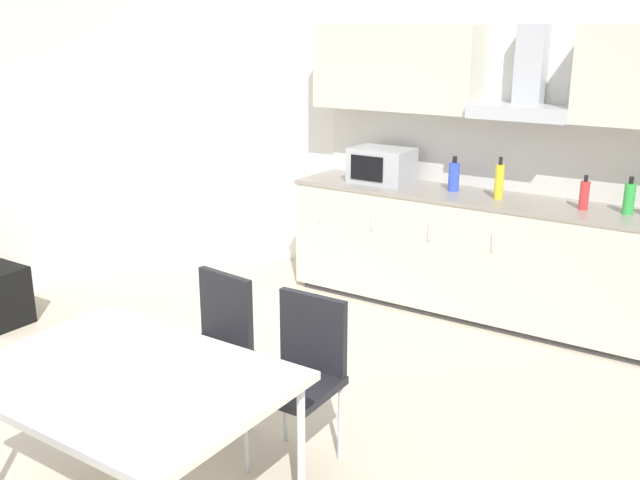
{
  "coord_description": "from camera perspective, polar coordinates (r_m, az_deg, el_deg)",
  "views": [
    {
      "loc": [
        2.44,
        -2.63,
        2.13
      ],
      "look_at": [
        0.32,
        0.54,
        1.0
      ],
      "focal_mm": 40.0,
      "sensor_mm": 36.0,
      "label": 1
    }
  ],
  "objects": [
    {
      "name": "ground_plane",
      "position": [
        4.18,
        -8.03,
        -14.5
      ],
      "size": [
        8.21,
        7.99,
        0.02
      ],
      "primitive_type": "cube",
      "color": "beige"
    },
    {
      "name": "wall_back",
      "position": [
        5.93,
        9.24,
        8.16
      ],
      "size": [
        6.57,
        0.1,
        2.58
      ],
      "primitive_type": "cube",
      "color": "silver",
      "rests_on": "ground_plane"
    },
    {
      "name": "kitchen_counter",
      "position": [
        5.52,
        14.66,
        -1.55
      ],
      "size": [
        3.46,
        0.63,
        0.94
      ],
      "color": "#333333",
      "rests_on": "ground_plane"
    },
    {
      "name": "backsplash_tile",
      "position": [
        5.61,
        16.2,
        6.43
      ],
      "size": [
        3.44,
        0.02,
        0.55
      ],
      "primitive_type": "cube",
      "color": "silver",
      "rests_on": "kitchen_counter"
    },
    {
      "name": "upper_wall_cabinets",
      "position": [
        5.39,
        16.21,
        12.67
      ],
      "size": [
        3.44,
        0.4,
        0.65
      ],
      "color": "beige"
    },
    {
      "name": "microwave",
      "position": [
        5.79,
        4.95,
        5.96
      ],
      "size": [
        0.48,
        0.35,
        0.28
      ],
      "color": "#ADADB2",
      "rests_on": "kitchen_counter"
    },
    {
      "name": "bottle_blue",
      "position": [
        5.56,
        10.67,
        5.03
      ],
      "size": [
        0.08,
        0.08,
        0.27
      ],
      "color": "blue",
      "rests_on": "kitchen_counter"
    },
    {
      "name": "bottle_yellow",
      "position": [
        5.37,
        14.15,
        4.59
      ],
      "size": [
        0.07,
        0.07,
        0.31
      ],
      "color": "yellow",
      "rests_on": "kitchen_counter"
    },
    {
      "name": "bottle_red",
      "position": [
        5.23,
        20.39,
        3.41
      ],
      "size": [
        0.07,
        0.07,
        0.24
      ],
      "color": "red",
      "rests_on": "kitchen_counter"
    },
    {
      "name": "bottle_green",
      "position": [
        5.21,
        23.5,
        3.09
      ],
      "size": [
        0.07,
        0.07,
        0.25
      ],
      "color": "green",
      "rests_on": "kitchen_counter"
    },
    {
      "name": "dining_table",
      "position": [
        3.13,
        -15.25,
        -11.09
      ],
      "size": [
        1.32,
        0.94,
        0.76
      ],
      "color": "silver",
      "rests_on": "ground_plane"
    },
    {
      "name": "chair_far_left",
      "position": [
        3.93,
        -8.49,
        -7.71
      ],
      "size": [
        0.44,
        0.44,
        0.87
      ],
      "color": "black",
      "rests_on": "ground_plane"
    },
    {
      "name": "chair_far_right",
      "position": [
        3.59,
        -1.44,
        -9.92
      ],
      "size": [
        0.41,
        0.41,
        0.87
      ],
      "color": "black",
      "rests_on": "ground_plane"
    },
    {
      "name": "pendant_lamp",
      "position": [
        2.8,
        -17.09,
        10.85
      ],
      "size": [
        0.32,
        0.32,
        0.22
      ],
      "primitive_type": "cone",
      "color": "silver"
    }
  ]
}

